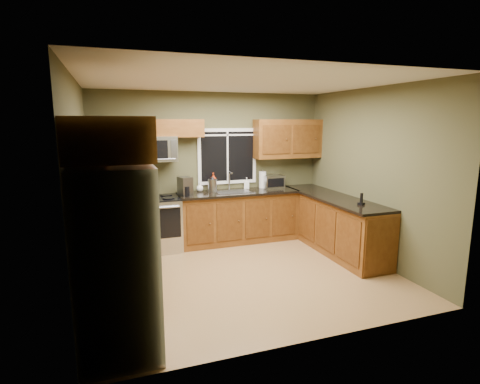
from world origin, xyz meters
TOP-DOWN VIEW (x-y plane):
  - floor at (0.00, 0.00)m, footprint 4.20×4.20m
  - ceiling at (0.00, 0.00)m, footprint 4.20×4.20m
  - back_wall at (0.00, 1.80)m, footprint 4.20×0.00m
  - front_wall at (0.00, -1.80)m, footprint 4.20×0.00m
  - left_wall at (-2.10, 0.00)m, footprint 0.00×3.60m
  - right_wall at (2.10, 0.00)m, footprint 0.00×3.60m
  - window at (0.30, 1.78)m, footprint 1.12×0.03m
  - base_cabinets_left at (-1.80, 0.48)m, footprint 0.60×2.65m
  - countertop_left at (-1.78, 0.48)m, footprint 0.65×2.65m
  - base_cabinets_back at (0.42, 1.50)m, footprint 2.17×0.60m
  - countertop_back at (0.42, 1.48)m, footprint 2.17×0.65m
  - base_cabinets_peninsula at (1.80, 0.54)m, footprint 0.60×2.52m
  - countertop_peninsula at (1.78, 0.55)m, footprint 0.65×2.50m
  - upper_cabinets_left at (-1.94, 0.48)m, footprint 0.33×2.65m
  - upper_cabinets_back_left at (-0.85, 1.64)m, footprint 1.30×0.33m
  - upper_cabinets_back_right at (1.45, 1.64)m, footprint 1.30×0.33m
  - upper_cabinet_over_fridge at (-1.74, -1.30)m, footprint 0.72×0.90m
  - refrigerator at (-1.74, -1.30)m, footprint 0.74×0.90m
  - range at (-1.05, 1.47)m, footprint 0.76×0.69m
  - microwave at (-1.05, 1.61)m, footprint 0.76×0.41m
  - sink at (0.30, 1.49)m, footprint 0.60×0.42m
  - toaster_oven at (1.15, 1.62)m, footprint 0.40×0.32m
  - coffee_maker at (-0.57, 1.41)m, footprint 0.25×0.30m
  - kettle at (-0.05, 1.57)m, footprint 0.20×0.20m
  - paper_towel_roll at (0.96, 1.68)m, footprint 0.14×0.14m
  - soap_bottle_a at (0.00, 1.70)m, footprint 0.17×0.17m
  - soap_bottle_b at (0.65, 1.70)m, footprint 0.12×0.12m
  - soap_bottle_c at (-0.25, 1.70)m, footprint 0.13×0.13m
  - cordless_phone at (1.81, -0.18)m, footprint 0.10×0.10m

SIDE VIEW (x-z plane):
  - floor at x=0.00m, z-range 0.00..0.00m
  - base_cabinets_peninsula at x=1.80m, z-range 0.00..0.90m
  - base_cabinets_left at x=-1.80m, z-range 0.00..0.90m
  - base_cabinets_back at x=0.42m, z-range 0.00..0.90m
  - range at x=-1.05m, z-range 0.00..0.94m
  - refrigerator at x=-1.74m, z-range 0.00..1.80m
  - countertop_left at x=-1.78m, z-range 0.90..0.94m
  - countertop_back at x=0.42m, z-range 0.90..0.94m
  - countertop_peninsula at x=1.78m, z-range 0.90..0.94m
  - sink at x=0.30m, z-range 0.77..1.13m
  - cordless_phone at x=1.81m, z-range 0.90..1.08m
  - soap_bottle_c at x=-0.25m, z-range 0.94..1.10m
  - soap_bottle_b at x=0.65m, z-range 0.94..1.15m
  - toaster_oven at x=1.15m, z-range 0.94..1.18m
  - kettle at x=-0.05m, z-range 0.93..1.21m
  - coffee_maker at x=-0.57m, z-range 0.93..1.25m
  - paper_towel_roll at x=0.96m, z-range 0.92..1.27m
  - soap_bottle_a at x=0.00m, z-range 0.94..1.27m
  - back_wall at x=0.00m, z-range -0.75..3.45m
  - front_wall at x=0.00m, z-range -0.75..3.45m
  - left_wall at x=-2.10m, z-range -0.45..3.15m
  - right_wall at x=2.10m, z-range -0.45..3.15m
  - window at x=0.30m, z-range 1.04..2.06m
  - microwave at x=-1.05m, z-range 1.52..1.94m
  - upper_cabinets_left at x=-1.94m, z-range 1.50..2.22m
  - upper_cabinets_back_right at x=1.45m, z-range 1.50..2.22m
  - upper_cabinet_over_fridge at x=-1.74m, z-range 1.84..2.22m
  - upper_cabinets_back_left at x=-0.85m, z-range 1.92..2.22m
  - ceiling at x=0.00m, z-range 2.70..2.70m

